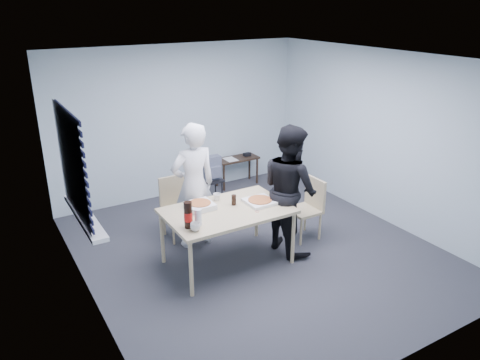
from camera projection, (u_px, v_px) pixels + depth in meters
room at (75, 172)px, 5.26m from camera, size 5.00×5.00×5.00m
dining_table at (227, 214)px, 5.95m from camera, size 1.58×1.00×0.77m
chair_far at (176, 203)px, 6.77m from camera, size 0.42×0.42×0.89m
chair_right at (309, 204)px, 6.72m from camera, size 0.42×0.42×0.89m
person_white at (194, 186)px, 6.38m from camera, size 0.65×0.42×1.77m
person_black at (290, 189)px, 6.27m from camera, size 0.47×0.86×1.77m
side_table at (237, 162)px, 8.66m from camera, size 0.79×0.35×0.53m
stool at (212, 185)px, 7.89m from camera, size 0.32×0.32×0.44m
backpack at (212, 168)px, 7.77m from camera, size 0.29×0.21×0.40m
pizza_box_a at (200, 205)px, 5.96m from camera, size 0.33×0.33×0.08m
pizza_box_b at (260, 201)px, 6.12m from camera, size 0.37×0.37×0.05m
mug_a at (195, 227)px, 5.38m from camera, size 0.17×0.17×0.10m
mug_b at (217, 197)px, 6.20m from camera, size 0.10×0.10×0.09m
cola_glass at (234, 200)px, 6.05m from camera, size 0.07×0.07×0.14m
soda_bottle at (188, 215)px, 5.41m from camera, size 0.10×0.10×0.32m
plastic_cups at (198, 217)px, 5.49m from camera, size 0.09×0.09×0.20m
rubber_band at (257, 212)px, 5.87m from camera, size 0.07×0.07×0.00m
papers at (230, 159)px, 8.55m from camera, size 0.24×0.30×0.00m
black_box at (247, 154)px, 8.73m from camera, size 0.14×0.11×0.06m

